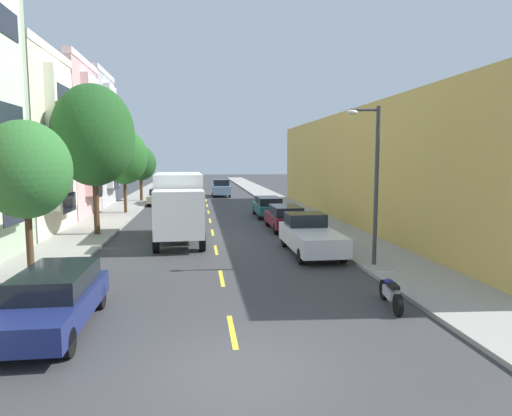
% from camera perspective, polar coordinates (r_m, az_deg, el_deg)
% --- Properties ---
extents(ground_plane, '(160.00, 160.00, 0.00)m').
position_cam_1_polar(ground_plane, '(38.96, -6.26, 0.01)').
color(ground_plane, '#38383A').
extents(sidewalk_left, '(3.20, 120.00, 0.14)m').
position_cam_1_polar(sidewalk_left, '(37.49, -17.11, -0.38)').
color(sidewalk_left, '#99968E').
rests_on(sidewalk_left, ground_plane).
extents(sidewalk_right, '(3.20, 120.00, 0.14)m').
position_cam_1_polar(sidewalk_right, '(37.79, 4.63, -0.06)').
color(sidewalk_right, '#99968E').
rests_on(sidewalk_right, ground_plane).
extents(lane_centerline_dashes, '(0.14, 47.20, 0.01)m').
position_cam_1_polar(lane_centerline_dashes, '(33.50, -6.05, -1.03)').
color(lane_centerline_dashes, yellow).
rests_on(lane_centerline_dashes, ground_plane).
extents(townhouse_fourth_rose, '(12.33, 7.33, 11.43)m').
position_cam_1_polar(townhouse_fourth_rose, '(36.64, -29.64, 7.45)').
color(townhouse_fourth_rose, '#CC9E9E').
rests_on(townhouse_fourth_rose, ground_plane).
extents(townhouse_fifth_dove_grey, '(13.96, 7.33, 11.96)m').
position_cam_1_polar(townhouse_fifth_dove_grey, '(43.98, -26.95, 7.62)').
color(townhouse_fifth_dove_grey, '#A8A8AD').
rests_on(townhouse_fifth_dove_grey, ground_plane).
extents(apartment_block_opposite, '(10.00, 36.00, 7.38)m').
position_cam_1_polar(apartment_block_opposite, '(32.17, 19.38, 4.93)').
color(apartment_block_opposite, tan).
rests_on(apartment_block_opposite, ground_plane).
extents(street_tree_nearest, '(2.92, 2.92, 5.44)m').
position_cam_1_polar(street_tree_nearest, '(16.37, -27.57, 4.37)').
color(street_tree_nearest, '#47331E').
rests_on(street_tree_nearest, sidewalk_left).
extents(street_tree_second, '(4.40, 4.40, 8.19)m').
position_cam_1_polar(street_tree_second, '(25.90, -20.21, 8.75)').
color(street_tree_second, '#47331E').
rests_on(street_tree_second, sidewalk_left).
extents(street_tree_third, '(3.56, 3.56, 6.40)m').
position_cam_1_polar(street_tree_third, '(35.57, -16.65, 6.32)').
color(street_tree_third, '#47331E').
rests_on(street_tree_third, sidewalk_left).
extents(street_tree_farthest, '(3.06, 3.06, 5.38)m').
position_cam_1_polar(street_tree_farthest, '(45.35, -14.65, 5.57)').
color(street_tree_farthest, '#47331E').
rests_on(street_tree_farthest, sidewalk_left).
extents(street_lamp, '(1.35, 0.28, 6.18)m').
position_cam_1_polar(street_lamp, '(17.81, 14.79, 4.36)').
color(street_lamp, '#38383D').
rests_on(street_lamp, sidewalk_right).
extents(delivery_box_truck, '(2.65, 7.20, 3.52)m').
position_cam_1_polar(delivery_box_truck, '(23.56, -9.90, 0.56)').
color(delivery_box_truck, white).
rests_on(delivery_box_truck, ground_plane).
extents(parked_wagon_navy, '(1.84, 4.71, 1.50)m').
position_cam_1_polar(parked_wagon_navy, '(12.52, -24.62, -10.56)').
color(parked_wagon_navy, navy).
rests_on(parked_wagon_navy, ground_plane).
extents(parked_wagon_teal, '(1.85, 4.71, 1.50)m').
position_cam_1_polar(parked_wagon_teal, '(32.75, 1.54, 0.25)').
color(parked_wagon_teal, '#195B60').
rests_on(parked_wagon_teal, ground_plane).
extents(parked_wagon_champagne, '(1.87, 4.72, 1.50)m').
position_cam_1_polar(parked_wagon_champagne, '(42.40, -12.32, 1.51)').
color(parked_wagon_champagne, tan).
rests_on(parked_wagon_champagne, ground_plane).
extents(parked_wagon_burgundy, '(1.83, 4.70, 1.50)m').
position_cam_1_polar(parked_wagon_burgundy, '(26.83, 3.72, -1.14)').
color(parked_wagon_burgundy, maroon).
rests_on(parked_wagon_burgundy, ground_plane).
extents(parked_pickup_white, '(2.01, 5.30, 1.73)m').
position_cam_1_polar(parked_pickup_white, '(20.38, 7.00, -3.52)').
color(parked_pickup_white, silver).
rests_on(parked_pickup_white, ground_plane).
extents(moving_sky_sedan, '(1.95, 4.80, 1.93)m').
position_cam_1_polar(moving_sky_sedan, '(50.61, -4.53, 2.62)').
color(moving_sky_sedan, '#7A9EC6').
rests_on(moving_sky_sedan, ground_plane).
extents(parked_motorcycle, '(0.62, 2.05, 0.90)m').
position_cam_1_polar(parked_motorcycle, '(13.76, 16.96, -10.43)').
color(parked_motorcycle, black).
rests_on(parked_motorcycle, ground_plane).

